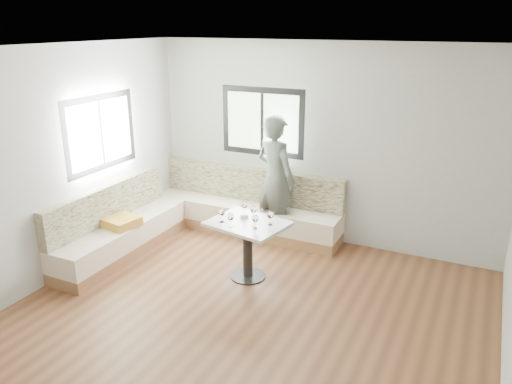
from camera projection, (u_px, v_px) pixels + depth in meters
room at (234, 195)px, 4.90m from camera, size 5.01×5.01×2.81m
banquette at (193, 219)px, 7.19m from camera, size 2.90×2.80×0.95m
table at (248, 236)px, 6.07m from camera, size 1.01×0.85×0.74m
person at (276, 179)px, 7.06m from camera, size 0.78×0.65×1.84m
olive_ramekin at (244, 215)px, 6.16m from camera, size 0.11×0.11×0.04m
wine_glass_a at (222, 213)px, 5.98m from camera, size 0.08×0.08×0.17m
wine_glass_b at (231, 217)px, 5.83m from camera, size 0.08×0.08×0.17m
wine_glass_c at (255, 219)px, 5.78m from camera, size 0.08×0.08×0.17m
wine_glass_d at (254, 210)px, 6.06m from camera, size 0.08×0.08×0.17m
wine_glass_e at (270, 215)px, 5.89m from camera, size 0.08×0.08×0.17m
wine_glass_f at (244, 205)px, 6.21m from camera, size 0.08×0.08×0.17m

